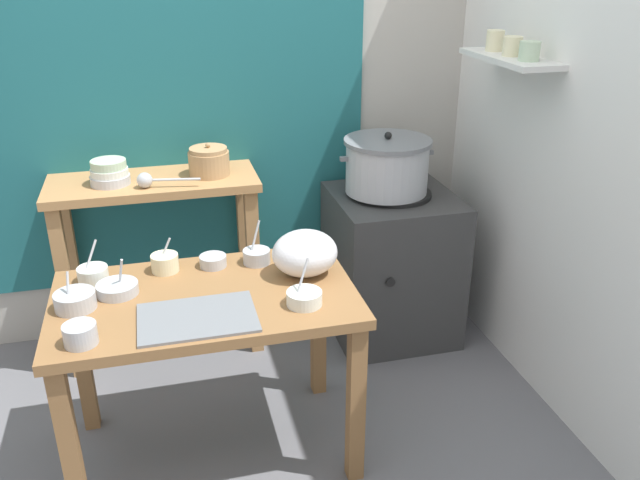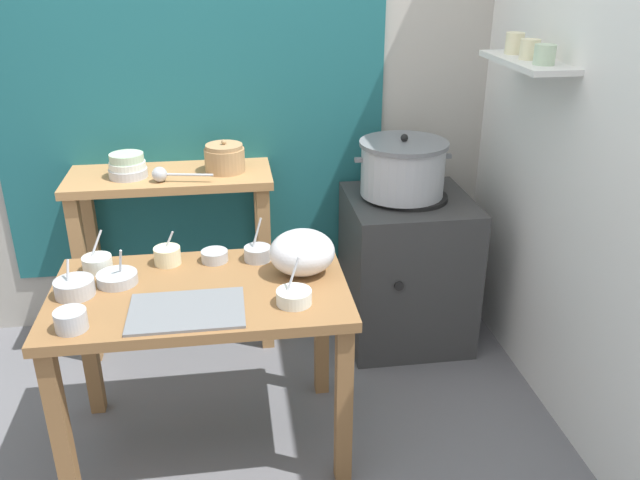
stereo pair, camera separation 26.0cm
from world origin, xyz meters
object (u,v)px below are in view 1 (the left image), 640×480
object	(u,v)px
serving_tray	(197,318)
prep_table	(207,320)
plastic_bag	(305,253)
prep_bowl_0	(80,334)
back_shelf_table	(157,223)
prep_bowl_6	(165,262)
prep_bowl_3	(213,260)
bowl_stack_enamel	(109,173)
prep_bowl_7	(93,274)
clay_pot	(209,161)
prep_bowl_1	(304,297)
prep_bowl_4	(75,300)
stove_block	(391,264)
ladle	(147,180)
steamer_pot	(387,165)
prep_bowl_2	(117,288)
prep_bowl_5	(257,256)

from	to	relation	value
serving_tray	prep_table	bearing A→B (deg)	76.49
plastic_bag	prep_bowl_0	bearing A→B (deg)	-159.63
back_shelf_table	prep_bowl_6	distance (m)	0.62
prep_bowl_3	back_shelf_table	bearing A→B (deg)	108.38
bowl_stack_enamel	prep_bowl_7	bearing A→B (deg)	-96.16
clay_pot	prep_bowl_7	distance (m)	0.84
bowl_stack_enamel	plastic_bag	distance (m)	1.05
prep_bowl_1	prep_bowl_4	xyz separation A→B (m)	(-0.78, 0.17, 0.00)
stove_block	prep_bowl_6	bearing A→B (deg)	-157.01
ladle	prep_bowl_3	size ratio (longest dim) A/B	2.59
steamer_pot	clay_pot	size ratio (longest dim) A/B	2.48
prep_table	steamer_pot	size ratio (longest dim) A/B	2.33
bowl_stack_enamel	prep_bowl_2	distance (m)	0.76
ladle	prep_bowl_6	distance (m)	0.53
prep_bowl_3	clay_pot	bearing A→B (deg)	84.36
prep_bowl_5	back_shelf_table	bearing A→B (deg)	120.98
prep_bowl_0	prep_bowl_2	bearing A→B (deg)	71.53
prep_table	bowl_stack_enamel	size ratio (longest dim) A/B	6.20
steamer_pot	prep_bowl_3	world-z (taller)	steamer_pot
back_shelf_table	serving_tray	world-z (taller)	back_shelf_table
clay_pot	ladle	bearing A→B (deg)	-158.12
stove_block	prep_bowl_7	xyz separation A→B (m)	(-1.40, -0.50, 0.37)
prep_bowl_0	prep_bowl_4	world-z (taller)	prep_bowl_4
prep_bowl_1	prep_bowl_3	bearing A→B (deg)	125.61
serving_tray	bowl_stack_enamel	bearing A→B (deg)	106.44
back_shelf_table	prep_bowl_7	distance (m)	0.69
ladle	stove_block	bearing A→B (deg)	-0.74
back_shelf_table	prep_bowl_5	bearing A→B (deg)	-59.02
ladle	prep_bowl_0	world-z (taller)	ladle
prep_table	ladle	bearing A→B (deg)	103.20
prep_table	prep_bowl_4	size ratio (longest dim) A/B	7.70
prep_bowl_2	prep_bowl_5	xyz separation A→B (m)	(0.54, 0.13, 0.01)
prep_bowl_3	prep_bowl_1	bearing A→B (deg)	-54.39
back_shelf_table	prep_bowl_7	xyz separation A→B (m)	(-0.25, -0.63, 0.07)
clay_pot	bowl_stack_enamel	bearing A→B (deg)	-177.07
plastic_bag	prep_bowl_7	size ratio (longest dim) A/B	1.61
prep_bowl_2	plastic_bag	bearing A→B (deg)	-1.39
stove_block	steamer_pot	xyz separation A→B (m)	(-0.04, 0.02, 0.53)
ladle	back_shelf_table	bearing A→B (deg)	79.19
prep_bowl_1	prep_bowl_2	bearing A→B (deg)	158.88
back_shelf_table	steamer_pot	xyz separation A→B (m)	(1.11, -0.11, 0.23)
bowl_stack_enamel	serving_tray	xyz separation A→B (m)	(0.29, -0.99, -0.23)
ladle	prep_bowl_3	bearing A→B (deg)	-65.63
steamer_pot	bowl_stack_enamel	world-z (taller)	steamer_pot
prep_table	bowl_stack_enamel	bearing A→B (deg)	112.11
back_shelf_table	prep_bowl_2	bearing A→B (deg)	-101.89
stove_block	prep_bowl_6	xyz separation A→B (m)	(-1.13, -0.48, 0.37)
clay_pot	prep_bowl_4	size ratio (longest dim) A/B	1.33
prep_bowl_1	prep_bowl_7	xyz separation A→B (m)	(-0.73, 0.37, 0.00)
plastic_bag	prep_bowl_7	xyz separation A→B (m)	(-0.79, 0.14, -0.06)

